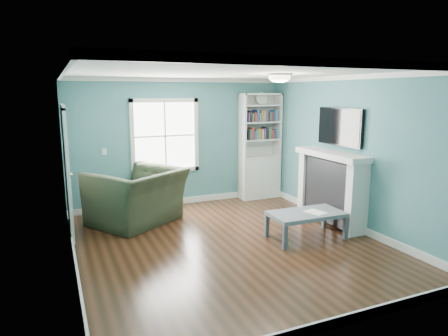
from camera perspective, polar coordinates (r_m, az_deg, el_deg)
name	(u,v)px	position (r m, az deg, el deg)	size (l,w,h in m)	color
floor	(229,244)	(6.31, 0.68, -10.76)	(5.00, 5.00, 0.00)	black
room_walls	(229,143)	(5.91, 0.72, 3.65)	(5.00, 5.00, 5.00)	teal
trim	(229,166)	(5.97, 0.71, 0.36)	(4.50, 5.00, 2.60)	white
window	(165,136)	(8.16, -8.41, 4.55)	(1.40, 0.06, 1.50)	white
bookshelf	(259,157)	(8.83, 5.09, 1.64)	(0.90, 0.35, 2.31)	silver
fireplace	(331,189)	(7.33, 15.06, -2.86)	(0.44, 1.58, 1.30)	black
tv	(340,127)	(7.24, 16.23, 5.66)	(0.06, 1.10, 0.65)	black
door	(67,171)	(6.87, -21.54, -0.41)	(0.12, 0.98, 2.17)	silver
ceiling_fixture	(280,77)	(6.38, 7.94, 12.77)	(0.38, 0.38, 0.15)	white
light_switch	(104,152)	(7.97, -16.72, 2.26)	(0.08, 0.01, 0.12)	white
recliner	(137,187)	(7.27, -12.37, -2.73)	(1.49, 0.97, 1.30)	black
coffee_table	(306,216)	(6.57, 11.69, -6.67)	(1.20, 0.68, 0.43)	#464B54
paper_sheet	(316,212)	(6.58, 12.96, -6.16)	(0.25, 0.32, 0.00)	white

